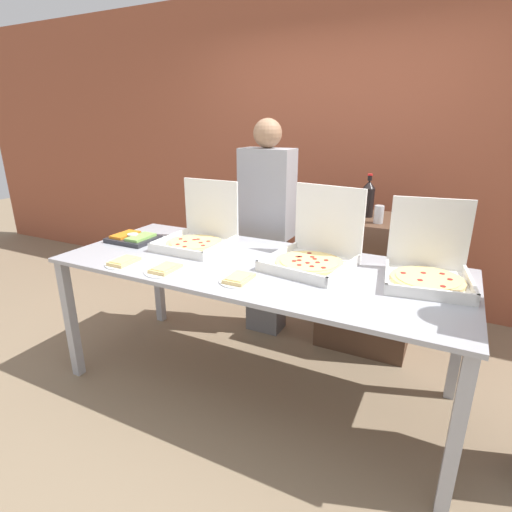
{
  "coord_description": "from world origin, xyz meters",
  "views": [
    {
      "loc": [
        1.01,
        -2.01,
        1.68
      ],
      "look_at": [
        0.0,
        0.0,
        0.91
      ],
      "focal_mm": 28.0,
      "sensor_mm": 36.0,
      "label": 1
    }
  ],
  "objects_px": {
    "paper_plate_front_left": "(124,262)",
    "person_guest_plaid": "(267,227)",
    "veggie_tray": "(133,238)",
    "soda_bottle": "(368,198)",
    "paper_plate_front_right": "(166,269)",
    "soda_can_silver": "(379,214)",
    "pizza_box_far_right": "(314,252)",
    "pizza_box_far_left": "(198,235)",
    "pizza_box_near_left": "(428,268)",
    "paper_plate_front_center": "(239,279)"
  },
  "relations": [
    {
      "from": "veggie_tray",
      "to": "soda_bottle",
      "type": "bearing_deg",
      "value": 32.24
    },
    {
      "from": "pizza_box_far_left",
      "to": "pizza_box_near_left",
      "type": "distance_m",
      "value": 1.46
    },
    {
      "from": "paper_plate_front_center",
      "to": "paper_plate_front_left",
      "type": "distance_m",
      "value": 0.75
    },
    {
      "from": "pizza_box_near_left",
      "to": "person_guest_plaid",
      "type": "bearing_deg",
      "value": 146.75
    },
    {
      "from": "veggie_tray",
      "to": "paper_plate_front_center",
      "type": "bearing_deg",
      "value": -16.85
    },
    {
      "from": "paper_plate_front_center",
      "to": "soda_bottle",
      "type": "bearing_deg",
      "value": 71.65
    },
    {
      "from": "pizza_box_far_left",
      "to": "pizza_box_near_left",
      "type": "height_order",
      "value": "pizza_box_far_left"
    },
    {
      "from": "pizza_box_far_right",
      "to": "soda_can_silver",
      "type": "bearing_deg",
      "value": 77.21
    },
    {
      "from": "pizza_box_far_left",
      "to": "person_guest_plaid",
      "type": "height_order",
      "value": "person_guest_plaid"
    },
    {
      "from": "paper_plate_front_center",
      "to": "paper_plate_front_left",
      "type": "xyz_separation_m",
      "value": [
        -0.75,
        -0.07,
        -0.0
      ]
    },
    {
      "from": "paper_plate_front_left",
      "to": "soda_bottle",
      "type": "relative_size",
      "value": 0.72
    },
    {
      "from": "person_guest_plaid",
      "to": "pizza_box_far_left",
      "type": "bearing_deg",
      "value": 66.49
    },
    {
      "from": "pizza_box_near_left",
      "to": "veggie_tray",
      "type": "xyz_separation_m",
      "value": [
        -1.93,
        -0.14,
        -0.05
      ]
    },
    {
      "from": "paper_plate_front_left",
      "to": "person_guest_plaid",
      "type": "xyz_separation_m",
      "value": [
        0.44,
        1.09,
        0.02
      ]
    },
    {
      "from": "paper_plate_front_center",
      "to": "soda_can_silver",
      "type": "bearing_deg",
      "value": 63.88
    },
    {
      "from": "paper_plate_front_right",
      "to": "veggie_tray",
      "type": "bearing_deg",
      "value": 147.64
    },
    {
      "from": "person_guest_plaid",
      "to": "paper_plate_front_left",
      "type": "bearing_deg",
      "value": 68.05
    },
    {
      "from": "paper_plate_front_center",
      "to": "soda_bottle",
      "type": "distance_m",
      "value": 1.32
    },
    {
      "from": "pizza_box_near_left",
      "to": "soda_bottle",
      "type": "distance_m",
      "value": 0.94
    },
    {
      "from": "pizza_box_far_right",
      "to": "paper_plate_front_center",
      "type": "relative_size",
      "value": 2.39
    },
    {
      "from": "pizza_box_near_left",
      "to": "paper_plate_front_left",
      "type": "relative_size",
      "value": 2.21
    },
    {
      "from": "pizza_box_far_left",
      "to": "soda_can_silver",
      "type": "height_order",
      "value": "pizza_box_far_left"
    },
    {
      "from": "paper_plate_front_right",
      "to": "soda_can_silver",
      "type": "height_order",
      "value": "soda_can_silver"
    },
    {
      "from": "paper_plate_front_left",
      "to": "pizza_box_near_left",
      "type": "bearing_deg",
      "value": 17.71
    },
    {
      "from": "pizza_box_far_right",
      "to": "paper_plate_front_left",
      "type": "height_order",
      "value": "pizza_box_far_right"
    },
    {
      "from": "pizza_box_far_right",
      "to": "veggie_tray",
      "type": "height_order",
      "value": "pizza_box_far_right"
    },
    {
      "from": "pizza_box_far_left",
      "to": "paper_plate_front_left",
      "type": "relative_size",
      "value": 1.99
    },
    {
      "from": "pizza_box_far_left",
      "to": "paper_plate_front_right",
      "type": "relative_size",
      "value": 1.83
    },
    {
      "from": "pizza_box_far_left",
      "to": "pizza_box_far_right",
      "type": "height_order",
      "value": "pizza_box_far_right"
    },
    {
      "from": "veggie_tray",
      "to": "person_guest_plaid",
      "type": "distance_m",
      "value": 1.01
    },
    {
      "from": "pizza_box_far_right",
      "to": "paper_plate_front_left",
      "type": "distance_m",
      "value": 1.14
    },
    {
      "from": "paper_plate_front_right",
      "to": "person_guest_plaid",
      "type": "height_order",
      "value": "person_guest_plaid"
    },
    {
      "from": "pizza_box_far_left",
      "to": "paper_plate_front_center",
      "type": "relative_size",
      "value": 2.02
    },
    {
      "from": "pizza_box_near_left",
      "to": "paper_plate_front_left",
      "type": "distance_m",
      "value": 1.73
    },
    {
      "from": "paper_plate_front_right",
      "to": "veggie_tray",
      "type": "distance_m",
      "value": 0.7
    },
    {
      "from": "paper_plate_front_left",
      "to": "person_guest_plaid",
      "type": "bearing_deg",
      "value": 68.05
    },
    {
      "from": "pizza_box_far_right",
      "to": "pizza_box_near_left",
      "type": "bearing_deg",
      "value": 10.89
    },
    {
      "from": "pizza_box_far_left",
      "to": "pizza_box_near_left",
      "type": "relative_size",
      "value": 0.9
    },
    {
      "from": "paper_plate_front_center",
      "to": "paper_plate_front_left",
      "type": "bearing_deg",
      "value": -174.41
    },
    {
      "from": "pizza_box_far_right",
      "to": "person_guest_plaid",
      "type": "xyz_separation_m",
      "value": [
        -0.58,
        0.59,
        -0.05
      ]
    },
    {
      "from": "paper_plate_front_right",
      "to": "soda_can_silver",
      "type": "relative_size",
      "value": 1.97
    },
    {
      "from": "pizza_box_far_left",
      "to": "pizza_box_far_right",
      "type": "bearing_deg",
      "value": -0.86
    },
    {
      "from": "pizza_box_far_right",
      "to": "soda_bottle",
      "type": "xyz_separation_m",
      "value": [
        0.13,
        0.8,
        0.2
      ]
    },
    {
      "from": "soda_can_silver",
      "to": "soda_bottle",
      "type": "bearing_deg",
      "value": 124.9
    },
    {
      "from": "pizza_box_near_left",
      "to": "soda_bottle",
      "type": "height_order",
      "value": "soda_bottle"
    },
    {
      "from": "paper_plate_front_right",
      "to": "veggie_tray",
      "type": "xyz_separation_m",
      "value": [
        -0.59,
        0.37,
        0.01
      ]
    },
    {
      "from": "pizza_box_far_left",
      "to": "person_guest_plaid",
      "type": "bearing_deg",
      "value": 66.58
    },
    {
      "from": "veggie_tray",
      "to": "soda_bottle",
      "type": "xyz_separation_m",
      "value": [
        1.44,
        0.91,
        0.25
      ]
    },
    {
      "from": "pizza_box_near_left",
      "to": "soda_bottle",
      "type": "relative_size",
      "value": 1.58
    },
    {
      "from": "pizza_box_far_left",
      "to": "person_guest_plaid",
      "type": "distance_m",
      "value": 0.63
    }
  ]
}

